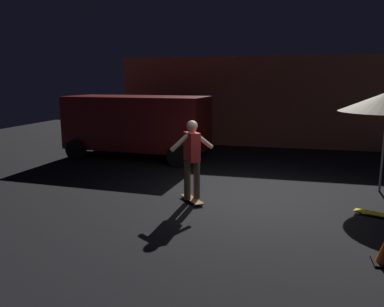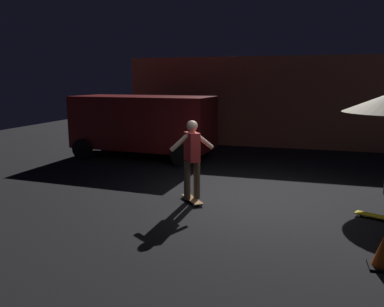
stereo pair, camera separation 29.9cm
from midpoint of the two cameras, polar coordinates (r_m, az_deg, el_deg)
name	(u,v)px [view 2 (the right image)]	position (r m, az deg, el deg)	size (l,w,h in m)	color
ground_plane	(249,202)	(8.30, 9.50, -7.14)	(28.00, 28.00, 0.00)	black
low_building	(269,100)	(16.67, 11.89, 7.81)	(10.87, 3.67, 3.43)	#B76B4C
parked_van	(143,122)	(12.83, -6.63, 4.61)	(4.70, 2.42, 2.03)	maroon
skateboard_ridden	(192,199)	(8.18, 1.06, -6.86)	(0.65, 0.73, 0.07)	olive
skateboard_spare	(377,217)	(8.04, 26.90, -8.40)	(0.80, 0.49, 0.07)	gold
skater	(192,154)	(7.93, 1.08, -0.10)	(0.82, 0.69, 1.67)	brown
traffic_cone	(382,253)	(6.09, 27.84, -13.01)	(0.34, 0.34, 0.46)	black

